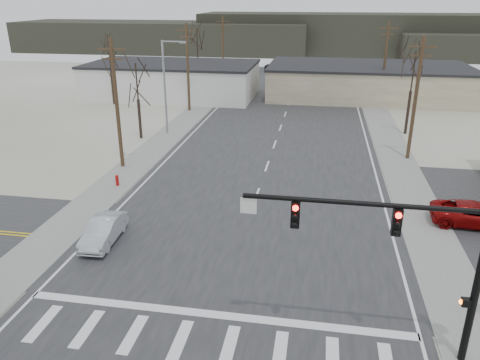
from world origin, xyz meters
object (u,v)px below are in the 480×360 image
object	(u,v)px
car_far_a	(293,80)
car_parked_red	(475,214)
fire_hydrant	(117,180)
car_far_b	(271,68)
traffic_signal_mast	(426,248)
sedan_crossing	(104,231)

from	to	relation	value
car_far_a	car_parked_red	world-z (taller)	car_far_a
fire_hydrant	car_far_a	world-z (taller)	car_far_a
car_far_a	car_far_b	xyz separation A→B (m)	(-4.62, 11.52, 0.03)
car_far_b	car_parked_red	bearing A→B (deg)	-93.48
traffic_signal_mast	car_parked_red	size ratio (longest dim) A/B	1.79
sedan_crossing	car_far_a	xyz separation A→B (m)	(7.02, 51.63, 0.05)
traffic_signal_mast	car_far_a	world-z (taller)	traffic_signal_mast
traffic_signal_mast	car_parked_red	xyz separation A→B (m)	(5.55, 11.99, -3.94)
car_far_b	car_parked_red	distance (m)	60.33
car_parked_red	car_far_b	bearing A→B (deg)	22.10
car_far_a	car_far_b	bearing A→B (deg)	-63.22
sedan_crossing	car_parked_red	bearing A→B (deg)	12.38
car_far_b	traffic_signal_mast	bearing A→B (deg)	-100.77
sedan_crossing	car_parked_red	world-z (taller)	car_parked_red
fire_hydrant	car_parked_red	bearing A→B (deg)	-5.35
sedan_crossing	car_far_b	bearing A→B (deg)	84.86
traffic_signal_mast	sedan_crossing	xyz separation A→B (m)	(-15.39, 6.25, -3.95)
traffic_signal_mast	car_far_b	bearing A→B (deg)	100.60
fire_hydrant	car_parked_red	size ratio (longest dim) A/B	0.17
traffic_signal_mast	car_far_b	xyz separation A→B (m)	(-12.98, 69.40, -3.88)
car_far_b	car_far_a	bearing A→B (deg)	-89.54
fire_hydrant	car_far_b	bearing A→B (deg)	84.71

